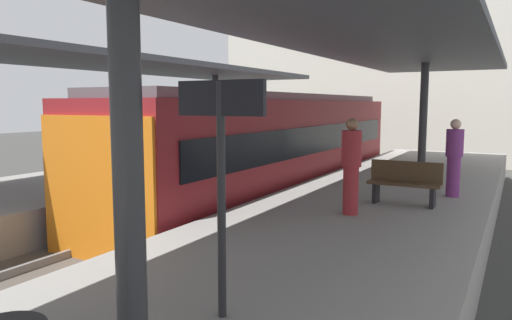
{
  "coord_description": "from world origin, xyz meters",
  "views": [
    {
      "loc": [
        6.4,
        -7.59,
        3.0
      ],
      "look_at": [
        -0.09,
        4.17,
        1.42
      ],
      "focal_mm": 33.57,
      "sensor_mm": 36.0,
      "label": 1
    }
  ],
  "objects_px": {
    "platform_bench": "(405,181)",
    "platform_sign": "(221,145)",
    "commuter_train": "(276,146)",
    "passenger_mid_platform": "(351,165)",
    "passenger_near_bench": "(454,157)"
  },
  "relations": [
    {
      "from": "commuter_train",
      "to": "platform_sign",
      "type": "height_order",
      "value": "commuter_train"
    },
    {
      "from": "platform_bench",
      "to": "platform_sign",
      "type": "bearing_deg",
      "value": -94.02
    },
    {
      "from": "platform_sign",
      "to": "platform_bench",
      "type": "bearing_deg",
      "value": 85.98
    },
    {
      "from": "commuter_train",
      "to": "passenger_near_bench",
      "type": "height_order",
      "value": "commuter_train"
    },
    {
      "from": "passenger_near_bench",
      "to": "passenger_mid_platform",
      "type": "relative_size",
      "value": 0.96
    },
    {
      "from": "commuter_train",
      "to": "passenger_near_bench",
      "type": "relative_size",
      "value": 8.37
    },
    {
      "from": "platform_bench",
      "to": "passenger_mid_platform",
      "type": "height_order",
      "value": "passenger_mid_platform"
    },
    {
      "from": "passenger_near_bench",
      "to": "passenger_mid_platform",
      "type": "height_order",
      "value": "passenger_mid_platform"
    },
    {
      "from": "commuter_train",
      "to": "passenger_near_bench",
      "type": "xyz_separation_m",
      "value": [
        5.2,
        -1.82,
        0.14
      ]
    },
    {
      "from": "platform_bench",
      "to": "passenger_near_bench",
      "type": "relative_size",
      "value": 0.83
    },
    {
      "from": "commuter_train",
      "to": "passenger_mid_platform",
      "type": "xyz_separation_m",
      "value": [
        3.77,
        -4.52,
        0.18
      ]
    },
    {
      "from": "platform_bench",
      "to": "passenger_mid_platform",
      "type": "distance_m",
      "value": 1.57
    },
    {
      "from": "commuter_train",
      "to": "platform_bench",
      "type": "bearing_deg",
      "value": -35.43
    },
    {
      "from": "platform_bench",
      "to": "passenger_near_bench",
      "type": "xyz_separation_m",
      "value": [
        0.75,
        1.35,
        0.41
      ]
    },
    {
      "from": "platform_bench",
      "to": "passenger_near_bench",
      "type": "distance_m",
      "value": 1.59
    }
  ]
}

